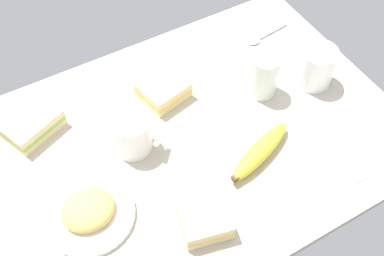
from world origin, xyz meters
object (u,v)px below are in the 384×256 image
object	(u,v)px
coffee_mug_milky	(317,67)
sandwich_side	(165,89)
spoon	(262,37)
banana	(261,151)
sandwich_extra	(205,220)
plate_of_food	(89,212)
sandwich_main	(29,122)
glass_of_milk	(264,76)
coffee_mug_black	(131,133)
paper_napkin	(356,141)

from	to	relation	value
coffee_mug_milky	sandwich_side	size ratio (longest dim) A/B	0.90
coffee_mug_milky	sandwich_side	bearing A→B (deg)	-22.65
spoon	sandwich_side	bearing A→B (deg)	9.09
banana	spoon	bearing A→B (deg)	-125.58
sandwich_extra	plate_of_food	bearing A→B (deg)	-35.17
sandwich_main	glass_of_milk	world-z (taller)	glass_of_milk
coffee_mug_black	banana	bearing A→B (deg)	144.72
sandwich_side	glass_of_milk	distance (cm)	22.58
coffee_mug_black	sandwich_extra	distance (cm)	23.75
glass_of_milk	spoon	distance (cm)	18.55
sandwich_side	spoon	bearing A→B (deg)	-170.91
coffee_mug_black	glass_of_milk	distance (cm)	32.58
plate_of_food	sandwich_main	bearing A→B (deg)	-83.09
coffee_mug_black	sandwich_main	bearing A→B (deg)	-41.57
sandwich_main	sandwich_side	xyz separation A→B (cm)	(-29.79, 6.26, -0.00)
plate_of_food	paper_napkin	world-z (taller)	plate_of_food
coffee_mug_black	spoon	world-z (taller)	coffee_mug_black
sandwich_extra	spoon	distance (cm)	54.14
banana	coffee_mug_black	bearing A→B (deg)	-35.28
spoon	plate_of_food	bearing A→B (deg)	23.30
sandwich_main	paper_napkin	size ratio (longest dim) A/B	0.89
coffee_mug_black	coffee_mug_milky	world-z (taller)	coffee_mug_milky
sandwich_side	sandwich_extra	xyz separation A→B (cm)	(8.55, 32.49, 0.00)
paper_napkin	banana	bearing A→B (deg)	-19.34
spoon	sandwich_extra	bearing A→B (deg)	43.70
coffee_mug_milky	paper_napkin	xyz separation A→B (cm)	(2.80, 18.17, -4.80)
sandwich_side	spoon	size ratio (longest dim) A/B	0.88
glass_of_milk	sandwich_side	bearing A→B (deg)	-25.85
sandwich_extra	spoon	size ratio (longest dim) A/B	0.82
coffee_mug_black	glass_of_milk	xyz separation A→B (cm)	(-32.57, 0.61, 0.45)
banana	paper_napkin	distance (cm)	21.43
plate_of_food	spoon	distance (cm)	62.30
coffee_mug_black	spoon	distance (cm)	45.39
paper_napkin	plate_of_food	bearing A→B (deg)	-12.00
glass_of_milk	banana	distance (cm)	18.55
plate_of_food	paper_napkin	xyz separation A→B (cm)	(-56.24, 11.95, -1.38)
spoon	coffee_mug_black	bearing A→B (deg)	18.11
glass_of_milk	spoon	bearing A→B (deg)	-125.34
coffee_mug_milky	spoon	world-z (taller)	coffee_mug_milky
coffee_mug_black	spoon	size ratio (longest dim) A/B	0.76
sandwich_main	spoon	bearing A→B (deg)	178.70
glass_of_milk	paper_napkin	distance (cm)	24.35
sandwich_side	spoon	distance (cm)	31.01
plate_of_food	sandwich_side	size ratio (longest dim) A/B	1.51
glass_of_milk	coffee_mug_black	bearing A→B (deg)	-1.07
coffee_mug_milky	banana	distance (cm)	25.66
coffee_mug_milky	sandwich_main	size ratio (longest dim) A/B	0.70
coffee_mug_black	sandwich_side	size ratio (longest dim) A/B	0.87
coffee_mug_milky	banana	xyz separation A→B (cm)	(22.94, 11.10, -2.97)
sandwich_side	paper_napkin	bearing A→B (deg)	133.04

